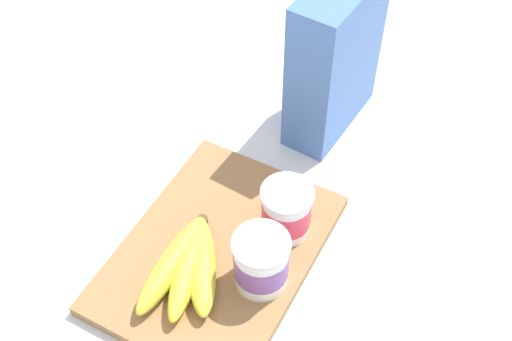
# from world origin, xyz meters

# --- Properties ---
(ground_plane) EXTENTS (2.40, 2.40, 0.00)m
(ground_plane) POSITION_xyz_m (0.00, 0.00, 0.00)
(ground_plane) COLOR silver
(cutting_board) EXTENTS (0.33, 0.24, 0.02)m
(cutting_board) POSITION_xyz_m (0.00, 0.00, 0.01)
(cutting_board) COLOR olive
(cutting_board) RESTS_ON ground_plane
(cereal_box) EXTENTS (0.18, 0.09, 0.25)m
(cereal_box) POSITION_xyz_m (-0.31, 0.02, 0.13)
(cereal_box) COLOR #4770B7
(cereal_box) RESTS_ON ground_plane
(yogurt_cup_front) EXTENTS (0.07, 0.07, 0.08)m
(yogurt_cup_front) POSITION_xyz_m (-0.07, 0.07, 0.06)
(yogurt_cup_front) COLOR white
(yogurt_cup_front) RESTS_ON cutting_board
(yogurt_cup_back) EXTENTS (0.07, 0.07, 0.08)m
(yogurt_cup_back) POSITION_xyz_m (0.01, 0.07, 0.06)
(yogurt_cup_back) COLOR white
(yogurt_cup_back) RESTS_ON cutting_board
(banana_bunch) EXTENTS (0.17, 0.12, 0.04)m
(banana_bunch) POSITION_xyz_m (0.05, -0.01, 0.03)
(banana_bunch) COLOR yellow
(banana_bunch) RESTS_ON cutting_board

